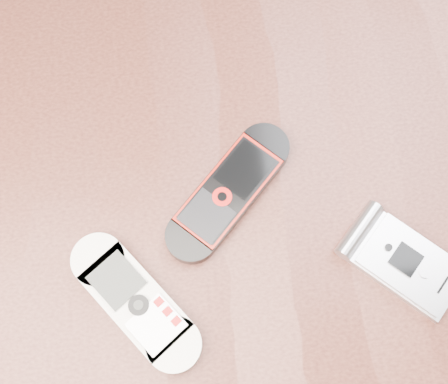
{
  "coord_description": "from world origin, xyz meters",
  "views": [
    {
      "loc": [
        -0.01,
        -0.16,
        1.27
      ],
      "look_at": [
        0.01,
        0.0,
        0.76
      ],
      "focal_mm": 50.0,
      "sensor_mm": 36.0,
      "label": 1
    }
  ],
  "objects": [
    {
      "name": "nokia_black_red",
      "position": [
        0.01,
        0.0,
        0.76
      ],
      "size": [
        0.13,
        0.14,
        0.01
      ],
      "primitive_type": "cube",
      "rotation": [
        0.0,
        0.0,
        -0.76
      ],
      "color": "black",
      "rests_on": "table"
    },
    {
      "name": "motorola_razr",
      "position": [
        0.15,
        -0.08,
        0.76
      ],
      "size": [
        0.11,
        0.11,
        0.02
      ],
      "primitive_type": "cube",
      "rotation": [
        0.0,
        0.0,
        0.83
      ],
      "color": "#BAB9BE",
      "rests_on": "table"
    },
    {
      "name": "ground",
      "position": [
        0.0,
        0.0,
        0.0
      ],
      "size": [
        4.0,
        4.0,
        0.0
      ],
      "primitive_type": "plane",
      "color": "#472B19",
      "rests_on": "ground"
    },
    {
      "name": "nokia_white",
      "position": [
        -0.08,
        -0.09,
        0.76
      ],
      "size": [
        0.12,
        0.14,
        0.02
      ],
      "primitive_type": "cube",
      "rotation": [
        0.0,
        0.0,
        0.66
      ],
      "color": "silver",
      "rests_on": "table"
    },
    {
      "name": "table",
      "position": [
        0.0,
        0.0,
        0.64
      ],
      "size": [
        1.2,
        0.8,
        0.75
      ],
      "color": "black",
      "rests_on": "ground"
    }
  ]
}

